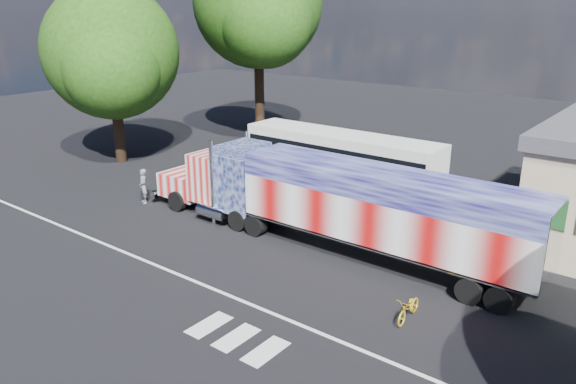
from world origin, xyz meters
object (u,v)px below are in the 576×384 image
Objects in this scene: tree_w_a at (112,53)px; bicycle at (409,308)px; semi_truck at (334,201)px; tree_nw_a at (259,4)px; woman at (143,186)px; coach_bus at (341,162)px.

bicycle is at bearing -14.94° from tree_w_a.
tree_nw_a is at bearing 139.11° from semi_truck.
bicycle is (16.09, -2.03, -0.49)m from woman.
coach_bus is at bearing 120.29° from semi_truck.
tree_nw_a reaches higher than tree_w_a.
semi_truck is at bearing -40.89° from tree_nw_a.
bicycle is at bearing -32.52° from semi_truck.
semi_truck reaches higher than bicycle.
semi_truck is at bearing -59.71° from coach_bus.
semi_truck is 19.48m from tree_w_a.
coach_bus is at bearing 69.98° from woman.
semi_truck is 10.50× the size of woman.
tree_w_a reaches higher than semi_truck.
tree_w_a reaches higher than coach_bus.
semi_truck is at bearing 29.06° from woman.
bicycle is 25.47m from tree_w_a.
tree_nw_a reaches higher than coach_bus.
tree_w_a is at bearing 170.69° from semi_truck.
tree_nw_a reaches higher than woman.
semi_truck is 1.69× the size of coach_bus.
tree_w_a is (-23.77, 6.34, 6.58)m from bicycle.
tree_w_a is (-18.60, 3.05, 4.91)m from semi_truck.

